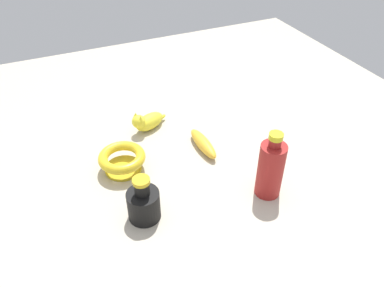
{
  "coord_description": "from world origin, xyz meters",
  "views": [
    {
      "loc": [
        0.39,
        0.87,
        0.81
      ],
      "look_at": [
        0.0,
        0.0,
        0.06
      ],
      "focal_mm": 35.39,
      "sensor_mm": 36.0,
      "label": 1
    }
  ],
  "objects_px": {
    "bowl": "(122,159)",
    "bottle_short": "(144,203)",
    "cat_figurine": "(147,121)",
    "nail_polish_jar": "(273,165)",
    "banana": "(203,144)",
    "bottle_tall": "(271,169)"
  },
  "relations": [
    {
      "from": "bowl",
      "to": "bottle_short",
      "type": "height_order",
      "value": "bottle_short"
    },
    {
      "from": "cat_figurine",
      "to": "bottle_short",
      "type": "distance_m",
      "value": 0.42
    },
    {
      "from": "bowl",
      "to": "nail_polish_jar",
      "type": "distance_m",
      "value": 0.47
    },
    {
      "from": "bowl",
      "to": "banana",
      "type": "bearing_deg",
      "value": 178.53
    },
    {
      "from": "banana",
      "to": "cat_figurine",
      "type": "bearing_deg",
      "value": 35.0
    },
    {
      "from": "bowl",
      "to": "nail_polish_jar",
      "type": "xyz_separation_m",
      "value": [
        -0.43,
        0.19,
        -0.02
      ]
    },
    {
      "from": "bottle_tall",
      "to": "bowl",
      "type": "xyz_separation_m",
      "value": [
        0.36,
        -0.27,
        -0.05
      ]
    },
    {
      "from": "bottle_tall",
      "to": "nail_polish_jar",
      "type": "bearing_deg",
      "value": -131.72
    },
    {
      "from": "bottle_tall",
      "to": "banana",
      "type": "distance_m",
      "value": 0.29
    },
    {
      "from": "banana",
      "to": "bottle_short",
      "type": "relative_size",
      "value": 1.21
    },
    {
      "from": "bottle_tall",
      "to": "banana",
      "type": "xyz_separation_m",
      "value": [
        0.09,
        -0.26,
        -0.07
      ]
    },
    {
      "from": "bowl",
      "to": "nail_polish_jar",
      "type": "bearing_deg",
      "value": 155.68
    },
    {
      "from": "banana",
      "to": "cat_figurine",
      "type": "relative_size",
      "value": 1.16
    },
    {
      "from": "cat_figurine",
      "to": "nail_polish_jar",
      "type": "bearing_deg",
      "value": 127.94
    },
    {
      "from": "cat_figurine",
      "to": "bottle_short",
      "type": "relative_size",
      "value": 1.04
    },
    {
      "from": "banana",
      "to": "nail_polish_jar",
      "type": "xyz_separation_m",
      "value": [
        -0.15,
        0.19,
        -0.0
      ]
    },
    {
      "from": "bottle_tall",
      "to": "banana",
      "type": "height_order",
      "value": "bottle_tall"
    },
    {
      "from": "banana",
      "to": "bowl",
      "type": "bearing_deg",
      "value": 87.02
    },
    {
      "from": "banana",
      "to": "bowl",
      "type": "relative_size",
      "value": 1.14
    },
    {
      "from": "bowl",
      "to": "bottle_short",
      "type": "bearing_deg",
      "value": 90.23
    },
    {
      "from": "cat_figurine",
      "to": "banana",
      "type": "bearing_deg",
      "value": 126.51
    },
    {
      "from": "bowl",
      "to": "cat_figurine",
      "type": "xyz_separation_m",
      "value": [
        -0.14,
        -0.18,
        -0.01
      ]
    }
  ]
}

